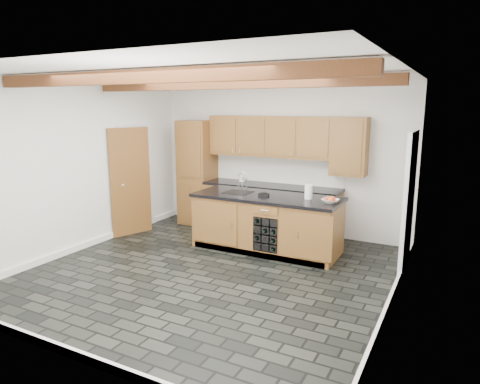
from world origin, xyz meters
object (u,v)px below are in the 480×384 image
at_px(island, 267,223).
at_px(fruit_bowl, 330,201).
at_px(kitchen_scale, 264,194).
at_px(paper_towel, 309,192).

bearing_deg(island, fruit_bowl, -2.39).
xyz_separation_m(kitchen_scale, fruit_bowl, (1.12, -0.02, 0.01)).
relative_size(fruit_bowl, paper_towel, 1.08).
relative_size(island, paper_towel, 10.69).
distance_m(island, paper_towel, 0.90).
height_order(island, kitchen_scale, kitchen_scale).
height_order(kitchen_scale, fruit_bowl, fruit_bowl).
distance_m(kitchen_scale, fruit_bowl, 1.12).
xyz_separation_m(island, paper_towel, (0.69, 0.08, 0.58)).
xyz_separation_m(island, kitchen_scale, (-0.05, -0.03, 0.49)).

